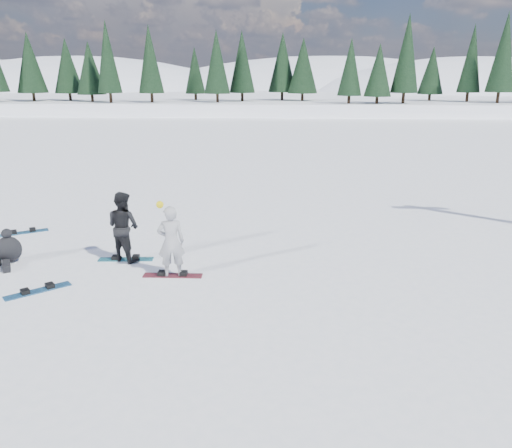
% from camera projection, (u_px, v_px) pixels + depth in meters
% --- Properties ---
extents(ground, '(420.00, 420.00, 0.00)m').
position_uv_depth(ground, '(172.00, 278.00, 12.58)').
color(ground, white).
rests_on(ground, ground).
extents(alpine_backdrop, '(412.50, 227.00, 53.20)m').
position_uv_depth(alpine_backdrop, '(246.00, 124.00, 198.08)').
color(alpine_backdrop, white).
rests_on(alpine_backdrop, ground).
extents(snowboarder_woman, '(0.76, 0.58, 2.00)m').
position_uv_depth(snowboarder_woman, '(171.00, 241.00, 12.43)').
color(snowboarder_woman, '#A4A4A9').
rests_on(snowboarder_woman, ground).
extents(snowboarder_man, '(1.17, 1.08, 1.93)m').
position_uv_depth(snowboarder_man, '(123.00, 226.00, 13.53)').
color(snowboarder_man, black).
rests_on(snowboarder_man, ground).
extents(seated_rider, '(0.84, 1.23, 0.95)m').
position_uv_depth(seated_rider, '(8.00, 250.00, 13.49)').
color(seated_rider, black).
rests_on(seated_rider, ground).
extents(snowboard_woman, '(1.50, 0.30, 0.03)m').
position_uv_depth(snowboard_woman, '(173.00, 276.00, 12.69)').
color(snowboard_woman, maroon).
rests_on(snowboard_woman, ground).
extents(snowboard_man, '(1.52, 0.40, 0.03)m').
position_uv_depth(snowboard_man, '(126.00, 259.00, 13.80)').
color(snowboard_man, teal).
rests_on(snowboard_man, ground).
extents(snowboard_loose_c, '(1.43, 1.02, 0.03)m').
position_uv_depth(snowboard_loose_c, '(23.00, 233.00, 16.12)').
color(snowboard_loose_c, '#1B6599').
rests_on(snowboard_loose_c, ground).
extents(snowboard_loose_a, '(1.31, 1.20, 0.03)m').
position_uv_depth(snowboard_loose_a, '(38.00, 291.00, 11.79)').
color(snowboard_loose_a, '#1C619B').
rests_on(snowboard_loose_a, ground).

